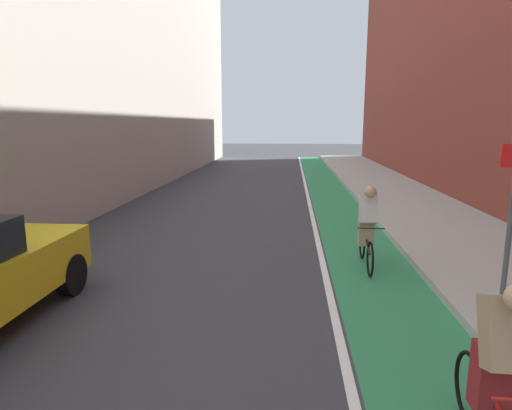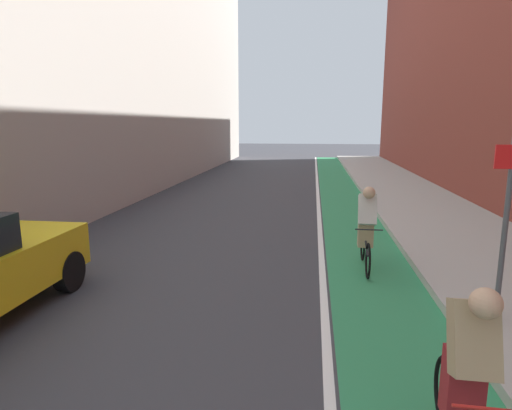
# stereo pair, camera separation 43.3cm
# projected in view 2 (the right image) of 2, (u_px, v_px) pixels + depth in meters

# --- Properties ---
(ground_plane) EXTENTS (93.52, 93.52, 0.00)m
(ground_plane) POSITION_uv_depth(u_px,v_px,m) (245.00, 218.00, 12.65)
(ground_plane) COLOR #38383D
(bike_lane_paint) EXTENTS (1.60, 42.51, 0.00)m
(bike_lane_paint) POSITION_uv_depth(u_px,v_px,m) (346.00, 207.00, 14.21)
(bike_lane_paint) COLOR #2D8451
(bike_lane_paint) RESTS_ON ground
(lane_divider_stripe) EXTENTS (0.12, 42.51, 0.00)m
(lane_divider_stripe) POSITION_uv_depth(u_px,v_px,m) (318.00, 206.00, 14.32)
(lane_divider_stripe) COLOR white
(lane_divider_stripe) RESTS_ON ground
(sidewalk_right) EXTENTS (3.34, 42.51, 0.14)m
(sidewalk_right) POSITION_uv_depth(u_px,v_px,m) (424.00, 207.00, 13.88)
(sidewalk_right) COLOR #A8A59E
(sidewalk_right) RESTS_ON ground
(cyclist_mid) EXTENTS (0.48, 1.71, 1.61)m
(cyclist_mid) POSITION_uv_depth(u_px,v_px,m) (468.00, 379.00, 3.27)
(cyclist_mid) COLOR black
(cyclist_mid) RESTS_ON ground
(cyclist_trailing) EXTENTS (0.48, 1.69, 1.60)m
(cyclist_trailing) POSITION_uv_depth(u_px,v_px,m) (366.00, 225.00, 8.07)
(cyclist_trailing) COLOR black
(cyclist_trailing) RESTS_ON ground
(street_sign_post) EXTENTS (0.44, 0.07, 2.42)m
(street_sign_post) POSITION_uv_depth(u_px,v_px,m) (507.00, 213.00, 5.50)
(street_sign_post) COLOR #4C4C51
(street_sign_post) RESTS_ON sidewalk_right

